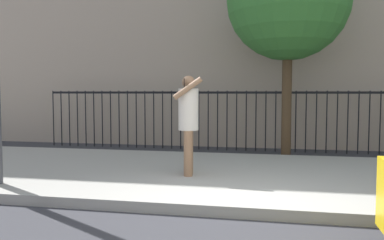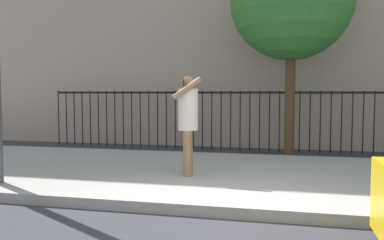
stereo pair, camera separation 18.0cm
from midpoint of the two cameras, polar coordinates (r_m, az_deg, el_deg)
ground_plane at (r=5.15m, az=6.23°, el=-13.75°), size 60.00×60.00×0.00m
sidewalk at (r=7.26m, az=7.86°, el=-7.93°), size 28.00×4.40×0.15m
iron_fence at (r=10.81m, az=9.18°, el=1.02°), size 12.03×0.04×1.60m
pedestrian_on_phone at (r=6.89m, az=-1.24°, el=0.36°), size 0.50×0.69×1.69m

